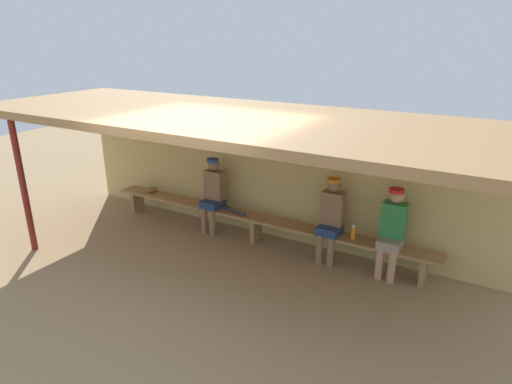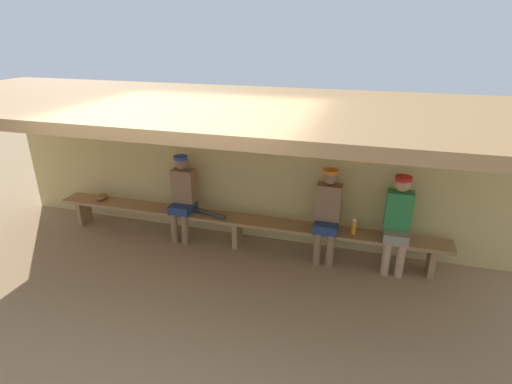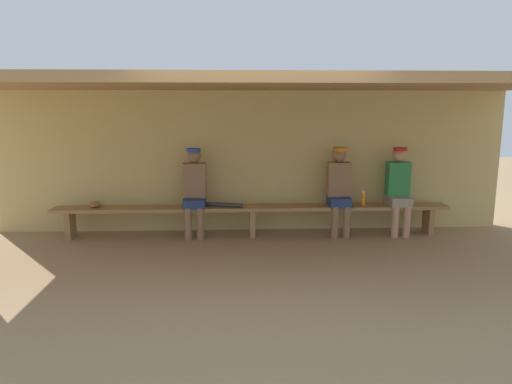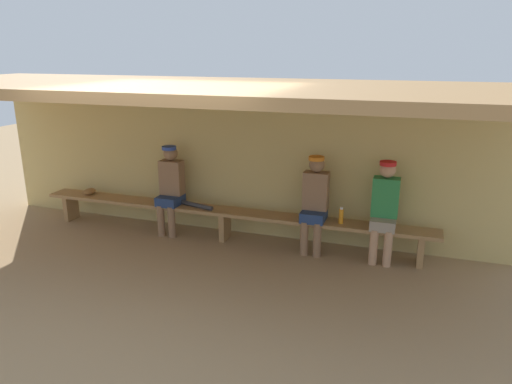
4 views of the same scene
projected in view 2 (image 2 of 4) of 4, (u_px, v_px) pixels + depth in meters
name	position (u px, v px, depth m)	size (l,w,h in m)	color
ground_plane	(196.00, 307.00, 4.77)	(24.00, 24.00, 0.00)	#9E7F59
back_wall	(246.00, 168.00, 6.13)	(8.00, 0.20, 2.20)	tan
dugout_roof	(210.00, 107.00, 4.54)	(8.00, 2.80, 0.12)	#9E7547
bench	(237.00, 222.00, 6.00)	(6.00, 0.36, 0.46)	#9E7547
player_middle	(183.00, 194.00, 6.10)	(0.34, 0.42, 1.34)	navy
player_leftmost	(398.00, 219.00, 5.28)	(0.34, 0.42, 1.34)	gray
player_in_red	(328.00, 211.00, 5.52)	(0.34, 0.42, 1.34)	navy
water_bottle_orange	(354.00, 227.00, 5.47)	(0.06, 0.06, 0.23)	orange
baseball_glove_dark_brown	(102.00, 197.00, 6.61)	(0.24, 0.17, 0.09)	olive
baseball_bat	(204.00, 212.00, 6.10)	(0.07, 0.07, 0.79)	#333338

